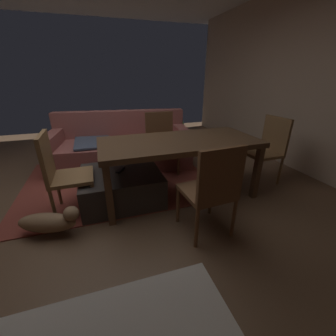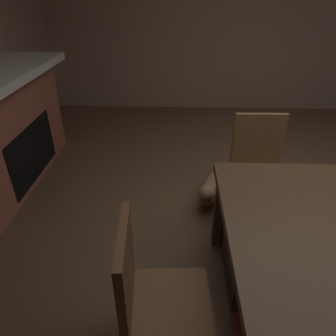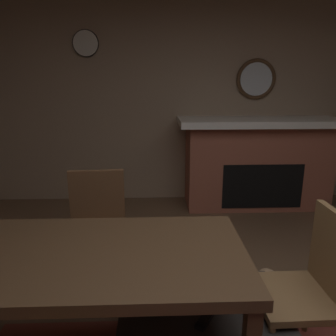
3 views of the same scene
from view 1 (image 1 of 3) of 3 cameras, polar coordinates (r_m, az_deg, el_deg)
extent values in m
plane|color=brown|center=(2.99, -18.31, -6.80)|extent=(7.75, 7.75, 0.00)
cube|color=#C4AA91|center=(4.05, 33.97, 18.85)|extent=(0.12, 6.72, 2.76)
cube|color=brown|center=(3.32, -13.14, -2.92)|extent=(2.60, 2.00, 0.01)
cube|color=#8C4C47|center=(3.79, -12.15, 3.91)|extent=(2.38, 1.25, 0.42)
cube|color=#8C4C47|center=(4.04, -12.61, 11.53)|extent=(2.28, 0.50, 0.45)
cube|color=#8C4C47|center=(3.80, 3.54, 9.35)|extent=(0.30, 0.98, 0.20)
cube|color=#8C4C47|center=(3.89, -28.21, 6.90)|extent=(0.30, 0.98, 0.20)
cube|color=#3D475B|center=(3.76, -19.42, 6.80)|extent=(0.59, 0.83, 0.03)
cube|color=#2D2826|center=(2.72, -12.24, -4.71)|extent=(0.93, 0.83, 0.38)
cube|color=black|center=(2.66, -12.66, -0.50)|extent=(0.13, 0.16, 0.02)
cube|color=#513823|center=(2.59, 3.10, 6.87)|extent=(1.90, 0.87, 0.06)
cube|color=#513823|center=(2.91, -16.39, 0.09)|extent=(0.07, 0.07, 0.68)
cube|color=#513823|center=(3.41, 14.79, 3.76)|extent=(0.07, 0.07, 0.68)
cube|color=#513823|center=(2.24, -15.44, -7.22)|extent=(0.07, 0.07, 0.68)
cube|color=#513823|center=(2.86, 22.60, -1.24)|extent=(0.07, 0.07, 0.68)
cube|color=brown|center=(3.34, -1.49, 5.75)|extent=(0.45, 0.45, 0.04)
cube|color=brown|center=(3.46, -2.40, 10.83)|extent=(0.44, 0.05, 0.48)
cylinder|color=brown|center=(3.29, 2.80, 1.28)|extent=(0.04, 0.04, 0.41)
cylinder|color=brown|center=(3.19, -4.01, 0.52)|extent=(0.04, 0.04, 0.41)
cylinder|color=brown|center=(3.65, 0.79, 3.58)|extent=(0.04, 0.04, 0.41)
cylinder|color=brown|center=(3.56, -5.40, 2.95)|extent=(0.04, 0.04, 0.41)
cube|color=brown|center=(3.32, 23.63, 3.59)|extent=(0.46, 0.46, 0.04)
cube|color=brown|center=(3.39, 26.81, 8.06)|extent=(0.06, 0.44, 0.48)
cylinder|color=brown|center=(3.13, 22.79, -1.87)|extent=(0.04, 0.04, 0.41)
cylinder|color=brown|center=(3.40, 18.31, 0.80)|extent=(0.04, 0.04, 0.41)
cylinder|color=brown|center=(3.41, 27.71, -0.74)|extent=(0.04, 0.04, 0.41)
cylinder|color=brown|center=(3.66, 23.22, 1.66)|extent=(0.04, 0.04, 0.41)
cube|color=brown|center=(2.56, -24.24, -2.25)|extent=(0.45, 0.45, 0.04)
cube|color=brown|center=(2.50, -29.75, 2.56)|extent=(0.05, 0.44, 0.48)
cylinder|color=brown|center=(2.82, -19.21, -4.16)|extent=(0.04, 0.04, 0.41)
cylinder|color=brown|center=(2.47, -19.03, -8.32)|extent=(0.04, 0.04, 0.41)
cylinder|color=brown|center=(2.86, -27.20, -5.14)|extent=(0.04, 0.04, 0.41)
cylinder|color=brown|center=(2.52, -28.21, -9.34)|extent=(0.04, 0.04, 0.41)
cube|color=brown|center=(2.09, 10.13, -6.24)|extent=(0.47, 0.47, 0.04)
cube|color=brown|center=(1.82, 13.98, -1.99)|extent=(0.44, 0.07, 0.48)
cylinder|color=brown|center=(2.27, 2.67, -9.86)|extent=(0.04, 0.04, 0.41)
cylinder|color=brown|center=(2.44, 11.33, -7.73)|extent=(0.04, 0.04, 0.41)
cylinder|color=brown|center=(1.98, 7.66, -15.71)|extent=(0.04, 0.04, 0.41)
cylinder|color=brown|center=(2.18, 17.11, -12.65)|extent=(0.04, 0.04, 0.41)
cylinder|color=brown|center=(5.12, 1.94, 8.19)|extent=(0.16, 0.16, 0.18)
ellipsoid|color=#387233|center=(5.06, 1.98, 10.99)|extent=(0.41, 0.41, 0.45)
ellipsoid|color=#8C6B4C|center=(2.43, -29.53, -12.58)|extent=(0.59, 0.35, 0.19)
sphere|color=#8C6B4C|center=(2.26, -24.44, -11.02)|extent=(0.14, 0.14, 0.14)
camera|label=2|loc=(2.53, 36.34, 28.63)|focal=33.04mm
camera|label=3|loc=(3.91, -12.91, 25.54)|focal=34.70mm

